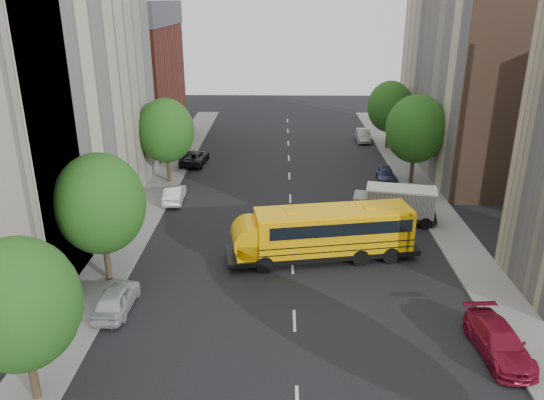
{
  "coord_description": "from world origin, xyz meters",
  "views": [
    {
      "loc": [
        -0.71,
        -31.73,
        15.95
      ],
      "look_at": [
        -1.38,
        2.0,
        2.95
      ],
      "focal_mm": 35.0,
      "sensor_mm": 36.0,
      "label": 1
    }
  ],
  "objects_px": {
    "parked_car_3": "(499,341)",
    "street_tree_4": "(416,129)",
    "parked_car_2": "(195,157)",
    "parked_car_0": "(116,299)",
    "parked_car_1": "(174,194)",
    "parked_car_5": "(363,135)",
    "street_tree_2": "(166,131)",
    "street_tree_1": "(100,204)",
    "parked_car_4": "(385,174)",
    "street_tree_0": "(19,304)",
    "school_bus": "(321,231)",
    "street_tree_5": "(390,107)",
    "safari_truck": "(394,204)"
  },
  "relations": [
    {
      "from": "street_tree_4",
      "to": "parked_car_1",
      "type": "height_order",
      "value": "street_tree_4"
    },
    {
      "from": "street_tree_2",
      "to": "parked_car_3",
      "type": "bearing_deg",
      "value": -50.04
    },
    {
      "from": "street_tree_5",
      "to": "parked_car_0",
      "type": "height_order",
      "value": "street_tree_5"
    },
    {
      "from": "street_tree_1",
      "to": "parked_car_0",
      "type": "xyz_separation_m",
      "value": [
        1.4,
        -3.18,
        -4.24
      ]
    },
    {
      "from": "street_tree_2",
      "to": "safari_truck",
      "type": "distance_m",
      "value": 20.9
    },
    {
      "from": "street_tree_4",
      "to": "parked_car_0",
      "type": "distance_m",
      "value": 29.87
    },
    {
      "from": "parked_car_3",
      "to": "street_tree_4",
      "type": "bearing_deg",
      "value": 82.66
    },
    {
      "from": "parked_car_1",
      "to": "parked_car_2",
      "type": "relative_size",
      "value": 0.82
    },
    {
      "from": "street_tree_1",
      "to": "street_tree_5",
      "type": "relative_size",
      "value": 1.05
    },
    {
      "from": "street_tree_4",
      "to": "parked_car_4",
      "type": "xyz_separation_m",
      "value": [
        -2.2,
        0.78,
        -4.42
      ]
    },
    {
      "from": "school_bus",
      "to": "parked_car_2",
      "type": "bearing_deg",
      "value": 108.81
    },
    {
      "from": "parked_car_2",
      "to": "parked_car_4",
      "type": "bearing_deg",
      "value": 168.43
    },
    {
      "from": "street_tree_5",
      "to": "parked_car_5",
      "type": "height_order",
      "value": "street_tree_5"
    },
    {
      "from": "school_bus",
      "to": "parked_car_4",
      "type": "xyz_separation_m",
      "value": [
        7.02,
        15.7,
        -1.29
      ]
    },
    {
      "from": "street_tree_4",
      "to": "safari_truck",
      "type": "xyz_separation_m",
      "value": [
        -3.27,
        -8.64,
        -3.64
      ]
    },
    {
      "from": "school_bus",
      "to": "street_tree_5",
      "type": "bearing_deg",
      "value": 61.14
    },
    {
      "from": "school_bus",
      "to": "parked_car_0",
      "type": "height_order",
      "value": "school_bus"
    },
    {
      "from": "street_tree_2",
      "to": "parked_car_4",
      "type": "relative_size",
      "value": 2.01
    },
    {
      "from": "parked_car_1",
      "to": "parked_car_5",
      "type": "bearing_deg",
      "value": -135.37
    },
    {
      "from": "parked_car_0",
      "to": "parked_car_3",
      "type": "xyz_separation_m",
      "value": [
        19.2,
        -3.41,
        0.0
      ]
    },
    {
      "from": "school_bus",
      "to": "parked_car_2",
      "type": "height_order",
      "value": "school_bus"
    },
    {
      "from": "safari_truck",
      "to": "parked_car_0",
      "type": "bearing_deg",
      "value": -132.58
    },
    {
      "from": "street_tree_4",
      "to": "street_tree_5",
      "type": "xyz_separation_m",
      "value": [
        -0.0,
        12.0,
        -0.37
      ]
    },
    {
      "from": "parked_car_5",
      "to": "parked_car_4",
      "type": "bearing_deg",
      "value": -88.46
    },
    {
      "from": "parked_car_0",
      "to": "school_bus",
      "type": "bearing_deg",
      "value": -149.32
    },
    {
      "from": "safari_truck",
      "to": "parked_car_0",
      "type": "height_order",
      "value": "safari_truck"
    },
    {
      "from": "street_tree_2",
      "to": "parked_car_4",
      "type": "height_order",
      "value": "street_tree_2"
    },
    {
      "from": "street_tree_0",
      "to": "school_bus",
      "type": "height_order",
      "value": "street_tree_0"
    },
    {
      "from": "street_tree_1",
      "to": "safari_truck",
      "type": "xyz_separation_m",
      "value": [
        18.73,
        9.36,
        -3.52
      ]
    },
    {
      "from": "parked_car_3",
      "to": "parked_car_5",
      "type": "bearing_deg",
      "value": 87.07
    },
    {
      "from": "street_tree_2",
      "to": "school_bus",
      "type": "xyz_separation_m",
      "value": [
        12.78,
        -14.92,
        -2.88
      ]
    },
    {
      "from": "street_tree_1",
      "to": "street_tree_5",
      "type": "xyz_separation_m",
      "value": [
        22.0,
        30.0,
        -0.25
      ]
    },
    {
      "from": "parked_car_2",
      "to": "parked_car_5",
      "type": "distance_m",
      "value": 20.66
    },
    {
      "from": "parked_car_1",
      "to": "parked_car_3",
      "type": "height_order",
      "value": "parked_car_3"
    },
    {
      "from": "school_bus",
      "to": "parked_car_3",
      "type": "height_order",
      "value": "school_bus"
    },
    {
      "from": "safari_truck",
      "to": "parked_car_0",
      "type": "xyz_separation_m",
      "value": [
        -17.33,
        -12.54,
        -0.72
      ]
    },
    {
      "from": "street_tree_1",
      "to": "parked_car_5",
      "type": "xyz_separation_m",
      "value": [
        19.8,
        33.2,
        -4.25
      ]
    },
    {
      "from": "parked_car_2",
      "to": "street_tree_4",
      "type": "bearing_deg",
      "value": 167.98
    },
    {
      "from": "street_tree_2",
      "to": "street_tree_4",
      "type": "bearing_deg",
      "value": 0.0
    },
    {
      "from": "street_tree_2",
      "to": "parked_car_5",
      "type": "bearing_deg",
      "value": 37.51
    },
    {
      "from": "parked_car_0",
      "to": "street_tree_1",
      "type": "bearing_deg",
      "value": -64.41
    },
    {
      "from": "street_tree_5",
      "to": "parked_car_2",
      "type": "relative_size",
      "value": 1.5
    },
    {
      "from": "street_tree_4",
      "to": "parked_car_0",
      "type": "xyz_separation_m",
      "value": [
        -20.6,
        -21.18,
        -4.36
      ]
    },
    {
      "from": "parked_car_2",
      "to": "parked_car_0",
      "type": "bearing_deg",
      "value": 93.73
    },
    {
      "from": "street_tree_0",
      "to": "safari_truck",
      "type": "height_order",
      "value": "street_tree_0"
    },
    {
      "from": "street_tree_4",
      "to": "parked_car_3",
      "type": "xyz_separation_m",
      "value": [
        -1.4,
        -24.59,
        -4.36
      ]
    },
    {
      "from": "street_tree_5",
      "to": "parked_car_1",
      "type": "relative_size",
      "value": 1.83
    },
    {
      "from": "safari_truck",
      "to": "parked_car_3",
      "type": "xyz_separation_m",
      "value": [
        1.87,
        -15.95,
        -0.72
      ]
    },
    {
      "from": "street_tree_4",
      "to": "parked_car_2",
      "type": "distance_m",
      "value": 21.85
    },
    {
      "from": "street_tree_1",
      "to": "street_tree_5",
      "type": "bearing_deg",
      "value": 53.75
    }
  ]
}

